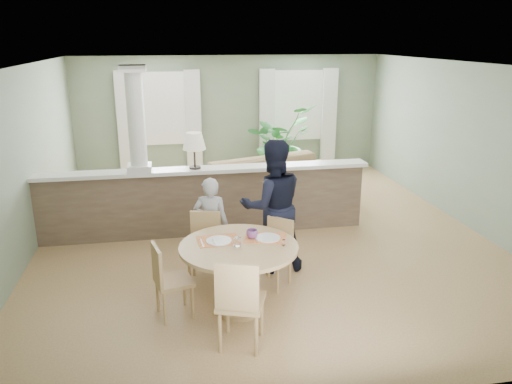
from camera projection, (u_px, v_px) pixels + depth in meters
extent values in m
plane|color=tan|center=(263.00, 234.00, 8.17)|extent=(8.00, 8.00, 0.00)
cube|color=gray|center=(230.00, 116.00, 11.52)|extent=(7.00, 0.02, 2.70)
cube|color=gray|center=(24.00, 163.00, 7.17)|extent=(0.02, 8.00, 2.70)
cube|color=gray|center=(468.00, 145.00, 8.36)|extent=(0.02, 8.00, 2.70)
cube|color=gray|center=(358.00, 263.00, 4.01)|extent=(7.00, 0.02, 2.70)
cube|color=white|center=(263.00, 64.00, 7.36)|extent=(7.00, 8.00, 0.02)
cube|color=white|center=(159.00, 109.00, 11.16)|extent=(1.10, 0.02, 1.50)
cube|color=white|center=(159.00, 109.00, 11.14)|extent=(1.22, 0.04, 1.62)
cube|color=white|center=(298.00, 105.00, 11.70)|extent=(1.10, 0.02, 1.50)
cube|color=white|center=(298.00, 106.00, 11.68)|extent=(1.22, 0.04, 1.62)
cube|color=silver|center=(125.00, 124.00, 11.04)|extent=(0.35, 0.10, 2.30)
cube|color=silver|center=(193.00, 122.00, 11.29)|extent=(0.35, 0.10, 2.30)
cube|color=silver|center=(267.00, 120.00, 11.58)|extent=(0.35, 0.10, 2.30)
cube|color=silver|center=(329.00, 118.00, 11.84)|extent=(0.35, 0.10, 2.30)
cube|color=#73614A|center=(206.00, 203.00, 8.04)|extent=(5.20, 0.22, 1.05)
cube|color=white|center=(205.00, 170.00, 7.88)|extent=(5.32, 0.36, 0.06)
cube|color=white|center=(140.00, 168.00, 7.68)|extent=(0.36, 0.36, 0.10)
cylinder|color=white|center=(136.00, 120.00, 7.46)|extent=(0.26, 0.26, 1.39)
cube|color=white|center=(132.00, 68.00, 7.24)|extent=(0.38, 0.38, 0.10)
cylinder|color=black|center=(195.00, 167.00, 7.84)|extent=(0.18, 0.18, 0.03)
cylinder|color=black|center=(195.00, 158.00, 7.79)|extent=(0.03, 0.03, 0.28)
cone|color=white|center=(194.00, 141.00, 7.71)|extent=(0.36, 0.36, 0.26)
imported|color=#967D51|center=(274.00, 182.00, 9.54)|extent=(3.14, 2.01, 0.85)
imported|color=#286529|center=(280.00, 143.00, 11.09)|extent=(1.99, 1.98, 1.67)
cylinder|color=tan|center=(239.00, 308.00, 5.91)|extent=(0.57, 0.57, 0.04)
cylinder|color=tan|center=(239.00, 278.00, 5.79)|extent=(0.15, 0.15, 0.74)
cylinder|color=tan|center=(239.00, 247.00, 5.67)|extent=(1.36, 1.36, 0.04)
cube|color=#B52832|center=(218.00, 240.00, 5.80)|extent=(0.51, 0.39, 0.01)
cube|color=#B52832|center=(265.00, 238.00, 5.87)|extent=(0.56, 0.47, 0.01)
cylinder|color=white|center=(219.00, 241.00, 5.77)|extent=(0.30, 0.30, 0.01)
cylinder|color=white|center=(268.00, 238.00, 5.85)|extent=(0.30, 0.30, 0.01)
cylinder|color=white|center=(237.00, 242.00, 5.63)|extent=(0.08, 0.08, 0.10)
cube|color=silver|center=(214.00, 242.00, 5.70)|extent=(0.03, 0.20, 0.00)
cube|color=silver|center=(202.00, 243.00, 5.71)|extent=(0.03, 0.24, 0.00)
cylinder|color=white|center=(284.00, 243.00, 5.65)|extent=(0.04, 0.04, 0.07)
cylinder|color=silver|center=(284.00, 239.00, 5.64)|extent=(0.04, 0.04, 0.01)
imported|color=blue|center=(252.00, 234.00, 5.85)|extent=(0.14, 0.14, 0.11)
cube|color=tan|center=(204.00, 251.00, 6.45)|extent=(0.50, 0.50, 0.05)
cylinder|color=tan|center=(189.00, 272.00, 6.37)|extent=(0.04, 0.04, 0.42)
cylinder|color=tan|center=(215.00, 273.00, 6.36)|extent=(0.04, 0.04, 0.42)
cylinder|color=tan|center=(194.00, 261.00, 6.69)|extent=(0.04, 0.04, 0.42)
cylinder|color=tan|center=(219.00, 262.00, 6.68)|extent=(0.04, 0.04, 0.42)
cube|color=tan|center=(206.00, 228.00, 6.56)|extent=(0.39, 0.13, 0.45)
cube|color=tan|center=(273.00, 255.00, 6.38)|extent=(0.55, 0.55, 0.05)
cylinder|color=tan|center=(256.00, 272.00, 6.40)|extent=(0.04, 0.04, 0.40)
cylinder|color=tan|center=(278.00, 278.00, 6.24)|extent=(0.04, 0.04, 0.40)
cylinder|color=tan|center=(269.00, 263.00, 6.65)|extent=(0.04, 0.04, 0.40)
cylinder|color=tan|center=(290.00, 269.00, 6.49)|extent=(0.04, 0.04, 0.40)
cube|color=tan|center=(280.00, 234.00, 6.45)|extent=(0.30, 0.28, 0.43)
cube|color=tan|center=(241.00, 302.00, 5.11)|extent=(0.58, 0.58, 0.05)
cylinder|color=tan|center=(261.00, 316.00, 5.33)|extent=(0.04, 0.04, 0.47)
cylinder|color=tan|center=(227.00, 313.00, 5.39)|extent=(0.04, 0.04, 0.47)
cylinder|color=tan|center=(256.00, 336.00, 4.98)|extent=(0.04, 0.04, 0.47)
cylinder|color=tan|center=(220.00, 332.00, 5.04)|extent=(0.04, 0.04, 0.47)
cube|color=tan|center=(237.00, 288.00, 4.83)|extent=(0.43, 0.18, 0.50)
cube|color=tan|center=(174.00, 281.00, 5.68)|extent=(0.48, 0.48, 0.05)
cylinder|color=tan|center=(193.00, 302.00, 5.67)|extent=(0.04, 0.04, 0.41)
cylinder|color=tan|center=(185.00, 290.00, 5.95)|extent=(0.04, 0.04, 0.41)
cylinder|color=tan|center=(165.00, 308.00, 5.54)|extent=(0.04, 0.04, 0.41)
cylinder|color=tan|center=(158.00, 295.00, 5.82)|extent=(0.04, 0.04, 0.41)
cube|color=tan|center=(157.00, 265.00, 5.54)|extent=(0.13, 0.38, 0.44)
imported|color=#9F9FA4|center=(211.00, 224.00, 6.78)|extent=(0.54, 0.42, 1.31)
imported|color=black|center=(272.00, 206.00, 6.72)|extent=(0.92, 0.73, 1.82)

